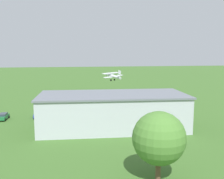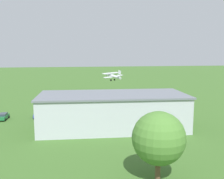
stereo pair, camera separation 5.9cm
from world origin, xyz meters
The scene contains 9 objects.
ground_plane centered at (0.00, 0.00, 0.00)m, with size 400.00×400.00×0.00m, color #3D6628.
hangar centered at (2.82, 38.31, 3.69)m, with size 31.31×15.05×7.37m.
biplane centered at (-3.13, 3.96, 7.97)m, with size 7.32×7.31×3.83m.
car_blue centered at (19.52, 26.40, 0.83)m, with size 2.09×4.47×1.57m.
car_green centered at (27.50, 27.33, 0.82)m, with size 2.25×4.33×1.56m.
person_walking_on_apron centered at (-12.54, 29.19, 0.82)m, with size 0.40×0.40×1.65m.
person_watching_takeoff centered at (-4.65, 23.56, 0.77)m, with size 0.50×0.50×1.56m.
person_near_hangar_door centered at (-9.48, 27.01, 0.79)m, with size 0.51×0.51×1.59m.
tree_at_field_edge centered at (1.01, 61.42, 5.45)m, with size 6.66×6.66×8.80m.
Camera 1 is at (11.77, 90.42, 15.91)m, focal length 41.16 mm.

